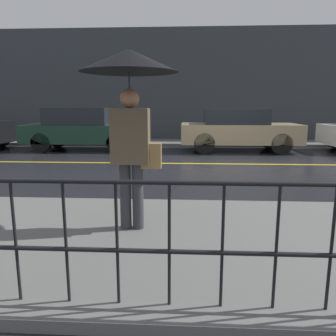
{
  "coord_description": "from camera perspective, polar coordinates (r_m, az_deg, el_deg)",
  "views": [
    {
      "loc": [
        -1.05,
        -9.06,
        1.59
      ],
      "look_at": [
        -1.4,
        -2.61,
        0.36
      ],
      "focal_mm": 35.0,
      "sensor_mm": 36.0,
      "label": 1
    }
  ],
  "objects": [
    {
      "name": "car_tan",
      "position": [
        11.98,
        12.11,
        6.57
      ],
      "size": [
        4.11,
        1.84,
        1.48
      ],
      "color": "tan",
      "rests_on": "ground_plane"
    },
    {
      "name": "car_dark_green",
      "position": [
        12.42,
        -14.52,
        6.64
      ],
      "size": [
        4.26,
        1.72,
        1.53
      ],
      "color": "#193828",
      "rests_on": "ground_plane"
    },
    {
      "name": "lane_marking",
      "position": [
        9.26,
        9.62,
        0.73
      ],
      "size": [
        25.2,
        0.12,
        0.01
      ],
      "color": "gold",
      "rests_on": "ground_plane"
    },
    {
      "name": "building_storefront",
      "position": [
        15.24,
        7.33,
        14.03
      ],
      "size": [
        28.0,
        0.3,
        4.98
      ],
      "color": "#383D42",
      "rests_on": "ground_plane"
    },
    {
      "name": "sidewalk_near",
      "position": [
        4.0,
        18.52,
        -12.42
      ],
      "size": [
        28.0,
        3.08,
        0.1
      ],
      "color": "#60605E",
      "rests_on": "ground_plane"
    },
    {
      "name": "pedestrian",
      "position": [
        3.87,
        -6.67,
        13.94
      ],
      "size": [
        1.12,
        1.12,
        2.11
      ],
      "color": "#333338",
      "rests_on": "sidewalk_near"
    },
    {
      "name": "sidewalk_far",
      "position": [
        14.16,
        7.42,
        4.41
      ],
      "size": [
        28.0,
        1.99,
        0.1
      ],
      "color": "#60605E",
      "rests_on": "ground_plane"
    },
    {
      "name": "railing_foreground",
      "position": [
        2.63,
        26.81,
        -9.77
      ],
      "size": [
        12.0,
        0.04,
        0.97
      ],
      "color": "black",
      "rests_on": "sidewalk_near"
    },
    {
      "name": "ground_plane",
      "position": [
        9.26,
        9.62,
        0.7
      ],
      "size": [
        80.0,
        80.0,
        0.0
      ],
      "primitive_type": "plane",
      "color": "black"
    }
  ]
}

